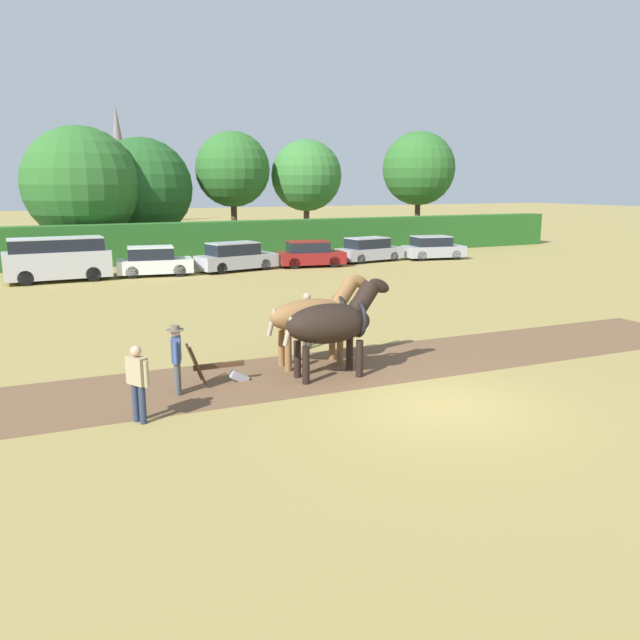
{
  "coord_description": "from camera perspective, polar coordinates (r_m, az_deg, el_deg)",
  "views": [
    {
      "loc": [
        -7.91,
        -10.41,
        4.69
      ],
      "look_at": [
        -0.72,
        4.48,
        1.1
      ],
      "focal_mm": 35.0,
      "sensor_mm": 36.0,
      "label": 1
    }
  ],
  "objects": [
    {
      "name": "parked_car_center_left",
      "position": [
        35.15,
        -7.73,
        5.71
      ],
      "size": [
        4.7,
        2.55,
        1.59
      ],
      "rotation": [
        0.0,
        0.0,
        0.19
      ],
      "color": "#A8A8B2",
      "rests_on": "ground"
    },
    {
      "name": "hedgerow",
      "position": [
        39.66,
        -14.27,
        6.83
      ],
      "size": [
        60.54,
        1.57,
        2.43
      ],
      "primitive_type": "cube",
      "color": "#286023",
      "rests_on": "ground"
    },
    {
      "name": "parked_van",
      "position": [
        33.52,
        -22.89,
        5.16
      ],
      "size": [
        4.97,
        1.97,
        2.17
      ],
      "rotation": [
        0.0,
        0.0,
        0.02
      ],
      "color": "#BCBCC1",
      "rests_on": "ground"
    },
    {
      "name": "farmer_at_plow",
      "position": [
        14.5,
        -12.99,
        -3.12
      ],
      "size": [
        0.4,
        0.62,
        1.61
      ],
      "rotation": [
        0.0,
        0.0,
        -0.28
      ],
      "color": "#4C4C4C",
      "rests_on": "ground"
    },
    {
      "name": "tree_center",
      "position": [
        45.04,
        -15.93,
        11.53
      ],
      "size": [
        6.73,
        6.73,
        7.86
      ],
      "color": "#4C3823",
      "rests_on": "ground"
    },
    {
      "name": "plowed_furrow_strip",
      "position": [
        14.95,
        -19.48,
        -6.75
      ],
      "size": [
        35.93,
        5.08,
        0.01
      ],
      "primitive_type": "cube",
      "rotation": [
        0.0,
        0.0,
        -0.04
      ],
      "color": "brown",
      "rests_on": "ground"
    },
    {
      "name": "tree_center_right",
      "position": [
        46.32,
        -7.98,
        13.46
      ],
      "size": [
        5.33,
        5.33,
        8.46
      ],
      "color": "#423323",
      "rests_on": "ground"
    },
    {
      "name": "parked_car_right",
      "position": [
        41.08,
        10.28,
        6.49
      ],
      "size": [
        4.09,
        2.44,
        1.5
      ],
      "rotation": [
        0.0,
        0.0,
        -0.18
      ],
      "color": "#A8A8B2",
      "rests_on": "ground"
    },
    {
      "name": "parked_car_center",
      "position": [
        36.66,
        -0.91,
        6.02
      ],
      "size": [
        4.09,
        2.37,
        1.51
      ],
      "rotation": [
        0.0,
        0.0,
        -0.18
      ],
      "color": "maroon",
      "rests_on": "ground"
    },
    {
      "name": "ground_plane",
      "position": [
        13.89,
        10.86,
        -7.72
      ],
      "size": [
        240.0,
        240.0,
        0.0
      ],
      "primitive_type": "plane",
      "color": "#998447"
    },
    {
      "name": "draft_horse_lead_right",
      "position": [
        16.34,
        -0.46,
        0.48
      ],
      "size": [
        2.96,
        1.02,
        2.44
      ],
      "rotation": [
        0.0,
        0.0,
        -0.04
      ],
      "color": "brown",
      "rests_on": "ground"
    },
    {
      "name": "tree_right",
      "position": [
        47.83,
        -1.26,
        13.05
      ],
      "size": [
        5.27,
        5.27,
        8.02
      ],
      "color": "brown",
      "rests_on": "ground"
    },
    {
      "name": "church_spire",
      "position": [
        83.95,
        -17.91,
        13.61
      ],
      "size": [
        2.22,
        2.22,
        14.41
      ],
      "color": "gray",
      "rests_on": "ground"
    },
    {
      "name": "tree_far_right",
      "position": [
        52.32,
        9.03,
        13.49
      ],
      "size": [
        5.84,
        5.84,
        8.91
      ],
      "color": "#423323",
      "rests_on": "ground"
    },
    {
      "name": "tree_center_left",
      "position": [
        42.68,
        -20.98,
        11.48
      ],
      "size": [
        7.19,
        7.19,
        8.31
      ],
      "color": "#4C3823",
      "rests_on": "ground"
    },
    {
      "name": "farmer_onlooker_left",
      "position": [
        12.96,
        -16.34,
        -5.18
      ],
      "size": [
        0.4,
        0.58,
        1.6
      ],
      "rotation": [
        0.0,
        0.0,
        0.49
      ],
      "color": "#28334C",
      "rests_on": "ground"
    },
    {
      "name": "draft_horse_lead_left",
      "position": [
        15.3,
        1.19,
        -0.23
      ],
      "size": [
        2.93,
        1.13,
        2.49
      ],
      "rotation": [
        0.0,
        0.0,
        -0.04
      ],
      "color": "black",
      "rests_on": "ground"
    },
    {
      "name": "plow",
      "position": [
        15.26,
        -8.76,
        -4.57
      ],
      "size": [
        1.5,
        0.48,
        1.13
      ],
      "rotation": [
        0.0,
        0.0,
        -0.04
      ],
      "color": "#4C331E",
      "rests_on": "ground"
    },
    {
      "name": "parked_car_center_right",
      "position": [
        39.25,
        4.5,
        6.39
      ],
      "size": [
        4.37,
        2.24,
        1.5
      ],
      "rotation": [
        0.0,
        0.0,
        0.13
      ],
      "color": "#A8A8B2",
      "rests_on": "ground"
    },
    {
      "name": "farmer_beside_team",
      "position": [
        18.18,
        -1.19,
        0.34
      ],
      "size": [
        0.27,
        0.65,
        1.63
      ],
      "rotation": [
        0.0,
        0.0,
        0.15
      ],
      "color": "#38332D",
      "rests_on": "ground"
    },
    {
      "name": "parked_car_left",
      "position": [
        34.11,
        -14.96,
        5.17
      ],
      "size": [
        4.07,
        2.34,
        1.54
      ],
      "rotation": [
        0.0,
        0.0,
        -0.15
      ],
      "color": "silver",
      "rests_on": "ground"
    }
  ]
}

